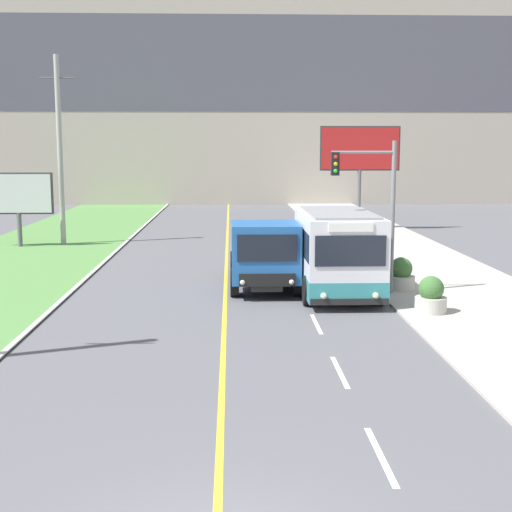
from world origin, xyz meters
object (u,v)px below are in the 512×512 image
(billboard_large, at_px, (360,152))
(dump_truck, at_px, (264,255))
(planter_round_near, at_px, (431,297))
(planter_round_second, at_px, (401,275))
(utility_pole_far, at_px, (60,150))
(city_bus, at_px, (337,253))
(billboard_small, at_px, (18,196))
(traffic_light_mast, at_px, (374,197))

(billboard_large, bearing_deg, dump_truck, -109.95)
(planter_round_near, height_order, planter_round_second, planter_round_second)
(dump_truck, height_order, planter_round_near, dump_truck)
(utility_pole_far, height_order, planter_round_near, utility_pole_far)
(city_bus, xyz_separation_m, planter_round_second, (2.46, 0.74, -0.93))
(billboard_small, bearing_deg, traffic_light_mast, -38.94)
(dump_truck, xyz_separation_m, utility_pole_far, (-10.33, 12.95, 3.78))
(billboard_large, relative_size, planter_round_near, 5.67)
(utility_pole_far, distance_m, billboard_large, 18.26)
(utility_pole_far, bearing_deg, billboard_large, 19.33)
(utility_pole_far, height_order, traffic_light_mast, utility_pole_far)
(planter_round_second, bearing_deg, billboard_small, 144.48)
(billboard_small, bearing_deg, city_bus, -41.38)
(dump_truck, bearing_deg, billboard_small, 135.91)
(billboard_large, height_order, planter_round_near, billboard_large)
(billboard_small, xyz_separation_m, planter_round_near, (17.43, -16.16, -2.14))
(dump_truck, distance_m, billboard_large, 20.53)
(city_bus, relative_size, dump_truck, 0.82)
(utility_pole_far, height_order, billboard_small, utility_pole_far)
(utility_pole_far, distance_m, traffic_light_mast, 19.97)
(billboard_small, relative_size, planter_round_near, 3.40)
(billboard_large, bearing_deg, planter_round_second, -95.61)
(billboard_small, relative_size, planter_round_second, 3.34)
(traffic_light_mast, bearing_deg, city_bus, -176.97)
(utility_pole_far, bearing_deg, billboard_small, -155.14)
(planter_round_second, bearing_deg, dump_truck, 175.37)
(utility_pole_far, relative_size, billboard_large, 1.53)
(city_bus, relative_size, utility_pole_far, 0.56)
(traffic_light_mast, height_order, billboard_large, billboard_large)
(billboard_large, relative_size, billboard_small, 1.67)
(traffic_light_mast, bearing_deg, billboard_small, 141.06)
(city_bus, distance_m, planter_round_second, 2.73)
(utility_pole_far, xyz_separation_m, planter_round_second, (15.32, -13.36, -4.49))
(billboard_small, bearing_deg, planter_round_near, -42.82)
(city_bus, bearing_deg, billboard_large, 77.77)
(traffic_light_mast, height_order, billboard_small, traffic_light_mast)
(utility_pole_far, xyz_separation_m, billboard_small, (-2.06, -0.95, -2.36))
(planter_round_second, bearing_deg, city_bus, -163.33)
(dump_truck, relative_size, planter_round_second, 5.76)
(city_bus, relative_size, billboard_large, 0.85)
(utility_pole_far, bearing_deg, planter_round_second, -41.08)
(planter_round_near, bearing_deg, planter_round_second, 90.83)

